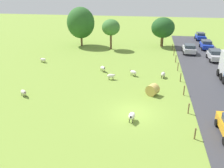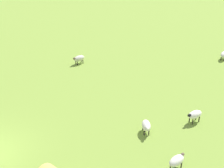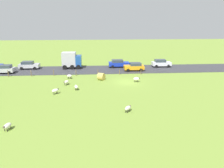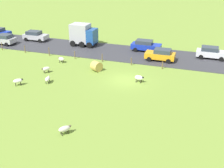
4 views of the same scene
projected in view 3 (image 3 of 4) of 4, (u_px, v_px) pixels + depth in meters
name	position (u px, v px, depth m)	size (l,w,h in m)	color
ground_plane	(127.00, 82.00, 36.78)	(160.00, 160.00, 0.00)	olive
road_strip	(120.00, 69.00, 46.10)	(8.00, 80.00, 0.06)	#38383D
sheep_0	(69.00, 76.00, 38.78)	(0.68, 1.08, 0.78)	beige
sheep_1	(55.00, 91.00, 30.71)	(1.06, 1.09, 0.81)	white
sheep_2	(76.00, 87.00, 32.53)	(1.13, 0.73, 0.76)	silver
sheep_3	(66.00, 82.00, 34.99)	(1.13, 1.00, 0.78)	silver
sheep_4	(7.00, 126.00, 20.69)	(1.17, 0.77, 0.72)	silver
sheep_5	(136.00, 79.00, 36.68)	(0.67, 1.15, 0.84)	white
sheep_6	(128.00, 108.00, 24.78)	(1.09, 1.03, 0.74)	beige
hay_bale_0	(101.00, 77.00, 37.89)	(1.26, 1.26, 1.06)	tan
fence_post_0	(141.00, 72.00, 41.77)	(0.12, 0.12, 1.00)	brown
fence_post_1	(120.00, 72.00, 41.47)	(0.12, 0.12, 1.06)	brown
fence_post_2	(98.00, 72.00, 41.17)	(0.12, 0.12, 1.15)	brown
fence_post_3	(76.00, 73.00, 40.88)	(0.12, 0.12, 1.11)	brown
fence_post_4	(54.00, 73.00, 40.57)	(0.12, 0.12, 1.24)	brown
fence_post_5	(31.00, 73.00, 40.29)	(0.12, 0.12, 1.17)	brown
fence_post_6	(8.00, 74.00, 39.98)	(0.12, 0.12, 1.25)	brown
truck_0	(71.00, 60.00, 46.51)	(2.72, 4.11, 3.50)	#1E4C99
car_0	(118.00, 63.00, 47.78)	(2.12, 4.52, 1.68)	#1933B2
car_1	(29.00, 65.00, 46.13)	(2.20, 4.21, 1.64)	#B7B7BC
car_2	(4.00, 69.00, 42.38)	(2.19, 3.93, 1.65)	#B7B7BC
car_3	(134.00, 67.00, 44.53)	(2.13, 4.12, 1.66)	orange
car_5	(161.00, 63.00, 48.11)	(2.04, 4.22, 1.67)	silver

